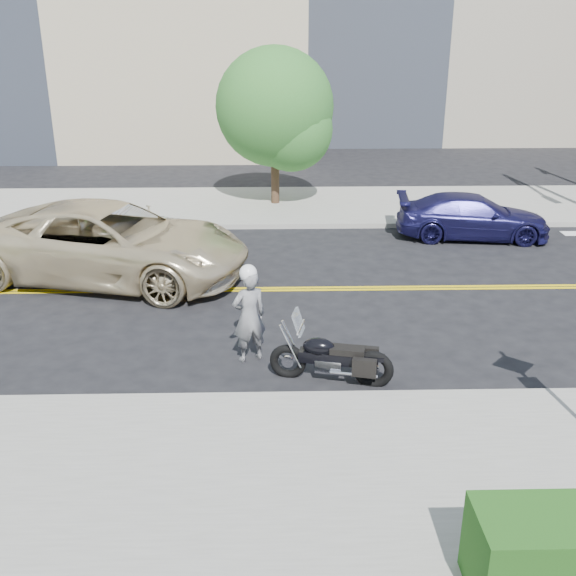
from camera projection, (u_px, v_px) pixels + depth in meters
The scene contains 9 objects.
ground_plane at pixel (297, 289), 15.91m from camera, with size 120.00×120.00×0.00m, color black.
sidewalk_near at pixel (318, 492), 8.90m from camera, with size 60.00×5.00×0.15m, color #9E9B91.
sidewalk_far at pixel (289, 206), 22.85m from camera, with size 60.00×5.00×0.15m, color #9E9B91.
motorcyclist at pixel (249, 314), 12.24m from camera, with size 0.76×0.65×1.88m.
motorcycle at pixel (332, 348), 11.61m from camera, with size 2.10×0.64×1.28m, color black, non-canonical shape.
suv at pixel (110, 243), 16.21m from camera, with size 3.08×6.68×1.86m, color beige.
parked_car_silver at pixel (125, 231), 18.18m from camera, with size 1.31×3.75×1.24m, color silver.
parked_car_blue at pixel (472, 217), 19.52m from camera, with size 1.77×4.35×1.26m, color #1D1B51.
tree_far_a at pixel (275, 107), 21.80m from camera, with size 3.84×3.84×5.25m.
Camera 1 is at (-0.57, -14.78, 5.86)m, focal length 42.00 mm.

